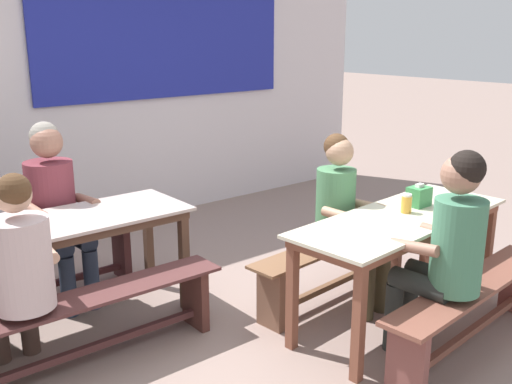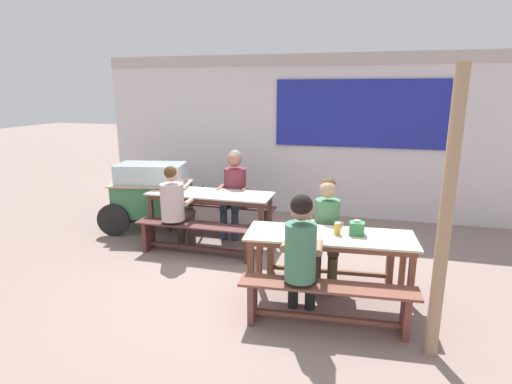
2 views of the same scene
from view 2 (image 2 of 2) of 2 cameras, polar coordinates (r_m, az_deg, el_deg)
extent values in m
plane|color=gray|center=(5.28, 1.04, -11.40)|extent=(40.00, 40.00, 0.00)
cube|color=silver|center=(7.62, 6.37, 6.87)|extent=(7.56, 0.12, 2.67)
cube|color=navy|center=(7.40, 14.20, 10.40)|extent=(2.92, 0.03, 1.15)
cube|color=#B5A8A2|center=(7.60, 6.70, 17.66)|extent=(7.56, 0.20, 0.20)
cube|color=#BEACA4|center=(6.17, -6.33, -0.22)|extent=(1.86, 0.66, 0.02)
cube|color=brown|center=(6.18, -6.32, -0.59)|extent=(1.78, 0.60, 0.06)
cube|color=brown|center=(6.27, 1.91, -3.85)|extent=(0.06, 0.06, 0.69)
cube|color=brown|center=(5.79, 0.67, -5.38)|extent=(0.06, 0.06, 0.69)
cube|color=brown|center=(6.85, -12.03, -2.61)|extent=(0.06, 0.06, 0.69)
cube|color=brown|center=(6.42, -14.18, -3.87)|extent=(0.06, 0.06, 0.69)
cube|color=beige|center=(4.46, 10.14, -5.93)|extent=(1.81, 0.76, 0.02)
cube|color=brown|center=(4.48, 10.11, -6.42)|extent=(1.73, 0.70, 0.06)
cube|color=brown|center=(4.92, 19.51, -9.84)|extent=(0.06, 0.06, 0.69)
cube|color=brown|center=(4.46, 20.47, -12.45)|extent=(0.06, 0.06, 0.69)
cube|color=brown|center=(4.92, 0.47, -8.98)|extent=(0.06, 0.06, 0.69)
cube|color=brown|center=(4.46, -0.74, -11.49)|extent=(0.06, 0.06, 0.69)
cube|color=#552729|center=(6.73, -4.57, -1.82)|extent=(1.73, 0.28, 0.03)
cube|color=#4D2828|center=(6.59, 1.58, -4.18)|extent=(0.06, 0.23, 0.42)
cube|color=#552930|center=(7.08, -10.22, -3.11)|extent=(0.06, 0.23, 0.42)
cube|color=#552729|center=(6.83, -4.52, -4.49)|extent=(1.45, 0.05, 0.04)
cube|color=#4E2A29|center=(5.78, -8.22, -4.57)|extent=(1.76, 0.31, 0.02)
cube|color=#502B25|center=(5.61, -0.97, -7.45)|extent=(0.06, 0.25, 0.43)
cube|color=#532C27|center=(6.19, -14.62, -5.84)|extent=(0.06, 0.25, 0.43)
cube|color=#4E2A29|center=(5.90, -8.10, -7.62)|extent=(1.48, 0.05, 0.04)
cube|color=brown|center=(5.07, 10.08, -7.31)|extent=(1.67, 0.39, 0.02)
cube|color=brown|center=(5.21, 17.92, -9.91)|extent=(0.08, 0.22, 0.43)
cube|color=brown|center=(5.21, 2.05, -9.19)|extent=(0.08, 0.22, 0.43)
cube|color=brown|center=(5.20, 9.93, -10.72)|extent=(1.38, 0.15, 0.04)
cube|color=brown|center=(4.10, 9.81, -12.73)|extent=(1.71, 0.41, 0.03)
cube|color=brown|center=(4.26, 19.90, -15.70)|extent=(0.08, 0.24, 0.42)
cube|color=brown|center=(4.26, -0.49, -14.78)|extent=(0.08, 0.24, 0.42)
cube|color=brown|center=(4.25, 9.62, -16.71)|extent=(1.42, 0.15, 0.04)
cube|color=#397848|center=(6.96, -14.01, -0.96)|extent=(1.28, 0.86, 0.52)
cube|color=silver|center=(6.86, -14.22, 2.46)|extent=(1.15, 0.78, 0.33)
cube|color=tan|center=(6.89, -14.14, 1.22)|extent=(1.37, 0.96, 0.02)
cylinder|color=black|center=(7.53, -16.97, -2.09)|extent=(0.52, 0.15, 0.52)
cylinder|color=black|center=(6.90, -19.04, -3.70)|extent=(0.52, 0.15, 0.52)
cylinder|color=#333333|center=(6.92, -9.66, -4.18)|extent=(0.05, 0.05, 0.26)
cylinder|color=#3F3F3F|center=(6.72, -7.86, 0.18)|extent=(0.16, 0.64, 0.04)
cylinder|color=#443C27|center=(4.81, 8.25, -11.22)|extent=(0.11, 0.11, 0.45)
cylinder|color=#443C27|center=(4.81, 10.44, -11.33)|extent=(0.11, 0.11, 0.45)
cylinder|color=#443C27|center=(4.88, 8.49, -7.37)|extent=(0.16, 0.43, 0.13)
cylinder|color=#443C27|center=(4.88, 10.62, -7.47)|extent=(0.16, 0.43, 0.13)
cylinder|color=#497F54|center=(4.97, 9.74, -3.96)|extent=(0.29, 0.29, 0.52)
sphere|color=tan|center=(4.85, 9.92, 0.36)|extent=(0.20, 0.20, 0.20)
sphere|color=#4C331E|center=(4.87, 9.95, 0.85)|extent=(0.18, 0.18, 0.18)
cylinder|color=tan|center=(4.81, 7.72, -4.67)|extent=(0.09, 0.30, 0.07)
cylinder|color=tan|center=(4.81, 11.62, -4.86)|extent=(0.09, 0.31, 0.08)
cylinder|color=#252926|center=(4.49, 7.50, -13.12)|extent=(0.11, 0.11, 0.45)
cylinder|color=#252926|center=(4.50, 5.16, -12.98)|extent=(0.11, 0.11, 0.45)
cylinder|color=#252926|center=(4.22, 7.47, -10.82)|extent=(0.16, 0.38, 0.13)
cylinder|color=#252926|center=(4.23, 5.00, -10.68)|extent=(0.16, 0.38, 0.13)
cylinder|color=#40785A|center=(3.97, 6.13, -8.22)|extent=(0.30, 0.30, 0.56)
sphere|color=#926652|center=(3.85, 6.32, -2.28)|extent=(0.23, 0.23, 0.23)
sphere|color=black|center=(3.81, 6.30, -1.83)|extent=(0.21, 0.21, 0.21)
cylinder|color=#926652|center=(4.13, 8.71, -7.57)|extent=(0.09, 0.31, 0.08)
cylinder|color=#926652|center=(4.15, 4.00, -7.32)|extent=(0.09, 0.31, 0.10)
cylinder|color=#4B362D|center=(6.27, -8.84, -5.19)|extent=(0.11, 0.11, 0.45)
cylinder|color=#4B362D|center=(6.35, -10.29, -5.00)|extent=(0.11, 0.11, 0.45)
cylinder|color=#4B362D|center=(6.02, -9.73, -3.26)|extent=(0.15, 0.42, 0.13)
cylinder|color=#4B362D|center=(6.11, -11.23, -3.09)|extent=(0.15, 0.42, 0.13)
cylinder|color=#C0A8A8|center=(5.84, -11.45, -1.36)|extent=(0.33, 0.33, 0.51)
sphere|color=tan|center=(5.77, -11.54, 2.38)|extent=(0.19, 0.19, 0.19)
sphere|color=#4C331E|center=(5.74, -11.70, 2.65)|extent=(0.18, 0.18, 0.18)
cylinder|color=tan|center=(5.91, -9.06, -1.21)|extent=(0.09, 0.31, 0.09)
cylinder|color=tan|center=(6.08, -12.12, -0.92)|extent=(0.09, 0.31, 0.10)
cylinder|color=#293448|center=(6.41, -4.47, -4.62)|extent=(0.11, 0.11, 0.45)
cylinder|color=#293448|center=(6.36, -2.91, -4.73)|extent=(0.11, 0.11, 0.45)
cylinder|color=#293448|center=(6.50, -4.05, -1.81)|extent=(0.15, 0.42, 0.13)
cylinder|color=#293448|center=(6.45, -2.51, -1.91)|extent=(0.15, 0.42, 0.13)
cylinder|color=brown|center=(6.58, -2.89, 0.85)|extent=(0.35, 0.35, 0.57)
sphere|color=#976553|center=(6.48, -2.98, 4.49)|extent=(0.23, 0.23, 0.23)
sphere|color=gray|center=(6.50, -2.92, 4.89)|extent=(0.21, 0.21, 0.21)
cylinder|color=#976553|center=(6.47, -4.97, 0.48)|extent=(0.09, 0.31, 0.08)
cylinder|color=#976553|center=(6.37, -1.61, 0.31)|extent=(0.09, 0.31, 0.09)
cube|color=#388448|center=(4.49, 13.73, -4.91)|extent=(0.15, 0.12, 0.14)
cube|color=white|center=(4.46, 13.79, -3.93)|extent=(0.06, 0.04, 0.02)
cylinder|color=gold|center=(4.46, 11.15, -5.04)|extent=(0.07, 0.07, 0.12)
cylinder|color=white|center=(4.44, 11.19, -4.23)|extent=(0.06, 0.06, 0.02)
cylinder|color=#A28161|center=(3.69, 24.64, -3.55)|extent=(0.11, 0.11, 2.46)
camera|label=1|loc=(3.98, -45.62, 5.53)|focal=40.92mm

